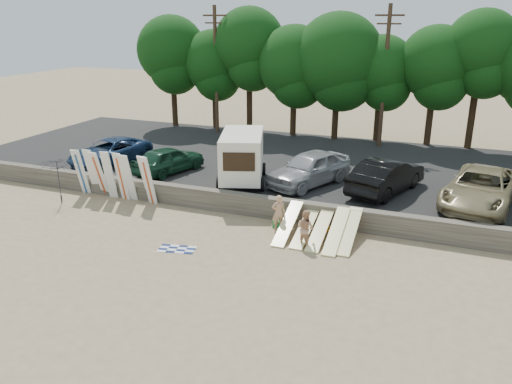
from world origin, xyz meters
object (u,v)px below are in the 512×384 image
Objects in this scene: car_1 at (168,159)px; car_3 at (386,176)px; beachgoer_b at (305,228)px; beachgoer_a at (279,213)px; box_trailer at (242,155)px; cooler at (277,224)px; beach_umbrella at (58,181)px; car_0 at (110,152)px; car_2 at (309,168)px; car_4 at (481,188)px.

car_3 is at bearing -158.30° from car_1.
car_3 is 3.25× the size of beachgoer_b.
car_3 is at bearing -157.17° from beachgoer_a.
box_trailer reaches higher than cooler.
car_3 reaches higher than beach_umbrella.
beach_umbrella is at bearing 67.97° from car_1.
beach_umbrella reaches higher than car_1.
car_0 is 12.62m from beachgoer_a.
car_2 is 1.99× the size of beach_umbrella.
car_3 is (3.85, 0.20, -0.02)m from car_2.
car_4 is 2.38× the size of beach_umbrella.
car_3 is (11.69, 0.99, 0.10)m from car_1.
car_3 is (15.82, 0.67, 0.12)m from car_0.
car_2 is 3.22× the size of beachgoer_b.
box_trailer reaches higher than beach_umbrella.
car_2 is 4.58m from cooler.
car_4 is 15.92× the size of cooler.
car_1 is 0.87× the size of car_2.
box_trailer is 11.93× the size of cooler.
car_1 is at bearing -149.81° from car_2.
car_4 is 8.77m from beachgoer_b.
car_0 is 1.01× the size of car_3.
beach_umbrella is (-19.65, -5.20, -0.40)m from car_4.
beachgoer_a is at bearing -66.61° from car_2.
car_1 is 11.53× the size of cooler.
cooler is at bearing 171.81° from car_1.
beachgoer_a is (-8.21, -4.49, -0.72)m from car_4.
beachgoer_b is (9.30, -4.99, -0.66)m from car_1.
beachgoer_a is (-3.93, -4.85, -0.72)m from car_3.
car_0 is 0.86× the size of car_4.
car_0 is at bearing -166.43° from car_4.
car_0 is at bearing 12.47° from car_1.
car_2 is at bearing -168.42° from car_4.
cooler is at bearing 67.76° from car_3.
car_1 is 10.57m from beachgoer_b.
cooler is (-1.67, 1.43, -0.63)m from beachgoer_b.
box_trailer is 1.03× the size of car_1.
car_3 reaches higher than cooler.
car_4 is 3.85× the size of beachgoer_b.
car_2 reaches higher than car_1.
car_4 reaches higher than beach_umbrella.
car_4 is at bearing -165.16° from car_3.
car_0 is at bearing 95.24° from beach_umbrella.
car_2 reaches higher than beach_umbrella.
car_2 is 4.71m from beachgoer_a.
car_1 is 2.67× the size of beachgoer_a.
cooler is 0.15× the size of beach_umbrella.
beachgoer_a is (-0.09, -4.65, -0.74)m from car_2.
box_trailer is 5.14m from beachgoer_a.
car_0 is at bearing 165.38° from cooler.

